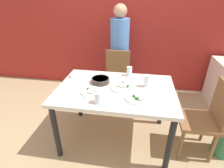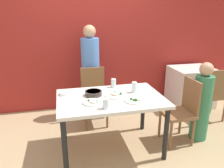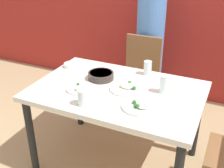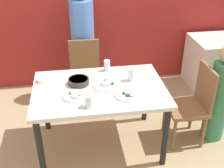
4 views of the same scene
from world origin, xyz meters
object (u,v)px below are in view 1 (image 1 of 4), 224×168
person_adult (119,57)px  glass_water_tall (98,98)px  chair_adult_spot (117,78)px  bowl_curry (100,80)px  plate_rice_adult (138,98)px  chair_child_spot (205,117)px

person_adult → glass_water_tall: size_ratio=13.48×
chair_adult_spot → bowl_curry: bearing=-98.9°
bowl_curry → plate_rice_adult: size_ratio=0.85×
bowl_curry → glass_water_tall: size_ratio=1.86×
person_adult → bowl_curry: size_ratio=7.25×
chair_adult_spot → glass_water_tall: size_ratio=7.84×
chair_adult_spot → plate_rice_adult: bearing=-70.3°
plate_rice_adult → person_adult: bearing=105.1°
bowl_curry → glass_water_tall: bearing=-80.1°
chair_adult_spot → bowl_curry: (-0.10, -0.67, 0.28)m
person_adult → glass_water_tall: (-0.03, -1.42, 0.07)m
glass_water_tall → chair_child_spot: bearing=13.7°
chair_child_spot → person_adult: person_adult is taller
chair_child_spot → person_adult: (-1.09, 1.14, 0.24)m
person_adult → glass_water_tall: bearing=-91.3°
chair_child_spot → plate_rice_adult: chair_child_spot is taller
chair_child_spot → glass_water_tall: size_ratio=7.84×
chair_child_spot → person_adult: bearing=-136.4°
chair_child_spot → bowl_curry: (-1.19, 0.15, 0.28)m
person_adult → glass_water_tall: 1.42m
chair_adult_spot → person_adult: (0.00, 0.32, 0.24)m
bowl_curry → chair_adult_spot: bearing=81.1°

